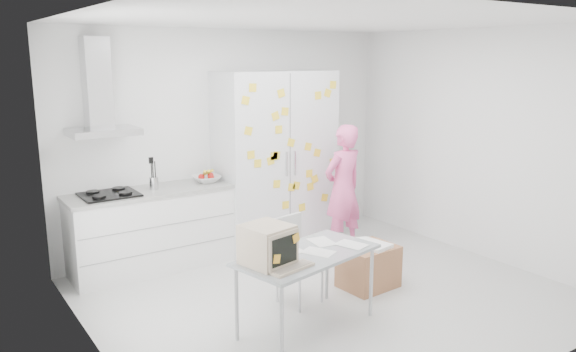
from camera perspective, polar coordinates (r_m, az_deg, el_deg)
floor at (r=5.85m, az=4.11°, el=-12.01°), size 4.50×4.00×0.02m
walls at (r=6.01m, az=0.06°, el=2.26°), size 4.52×4.01×2.70m
ceiling at (r=5.35m, az=4.56°, el=15.51°), size 4.50×4.00×0.02m
counter_run at (r=6.54m, az=-13.64°, el=-5.21°), size 1.84×0.63×1.28m
range_hood at (r=6.26m, az=-18.68°, el=7.62°), size 0.70×0.48×1.01m
tall_cabinet at (r=7.08m, az=-1.28°, el=1.71°), size 1.50×0.68×2.20m
person at (r=6.90m, az=5.62°, el=-1.26°), size 0.61×0.43×1.58m
desk at (r=4.75m, az=-0.49°, el=-7.59°), size 1.40×0.90×1.03m
chair at (r=5.54m, az=0.69°, el=-7.93°), size 0.44×0.44×0.85m
cardboard_box at (r=6.00m, az=8.18°, el=-9.02°), size 0.58×0.48×0.49m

